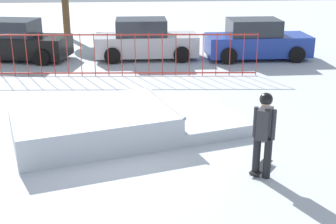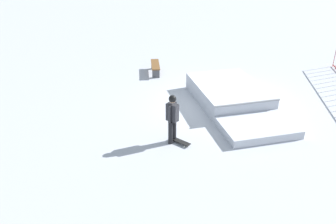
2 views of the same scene
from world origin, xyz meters
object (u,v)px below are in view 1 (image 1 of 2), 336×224
at_px(parked_car_black, 16,42).
at_px(skater, 264,129).
at_px(skateboard, 261,167).
at_px(skate_ramp, 112,123).
at_px(parked_car_silver, 145,41).
at_px(parked_car_blue, 257,41).

bearing_deg(parked_car_black, skater, -44.47).
height_order(skateboard, parked_car_black, parked_car_black).
relative_size(skate_ramp, skateboard, 7.79).
xyz_separation_m(skateboard, parked_car_silver, (-1.98, 10.36, 0.65)).
distance_m(parked_car_black, parked_car_silver, 5.17).
bearing_deg(parked_car_blue, parked_car_black, 176.03).
distance_m(skate_ramp, skater, 3.87).
distance_m(skate_ramp, parked_car_blue, 9.62).
relative_size(skateboard, parked_car_black, 0.17).
relative_size(skater, parked_car_black, 0.39).
bearing_deg(skater, skateboard, 14.85).
distance_m(skate_ramp, parked_car_silver, 8.32).
xyz_separation_m(skater, skateboard, (0.08, 0.25, -0.93)).
height_order(parked_car_black, parked_car_blue, same).
bearing_deg(skateboard, skate_ramp, 92.26).
height_order(skateboard, parked_car_blue, parked_car_blue).
distance_m(parked_car_silver, parked_car_blue, 4.50).
bearing_deg(parked_car_black, skate_ramp, -51.77).
relative_size(skater, parked_car_blue, 0.42).
bearing_deg(parked_car_silver, skate_ramp, -97.13).
height_order(parked_car_silver, parked_car_blue, same).
height_order(parked_car_black, parked_car_silver, same).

